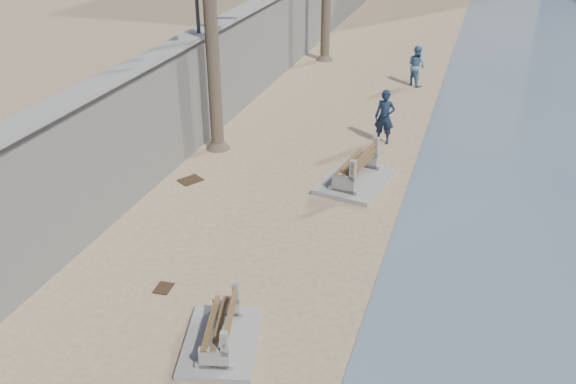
# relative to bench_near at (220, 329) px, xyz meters

# --- Properties ---
(seawall) EXTENTS (0.45, 70.00, 3.50)m
(seawall) POSITION_rel_bench_near_xyz_m (-4.73, 17.25, 1.38)
(seawall) COLOR gray
(seawall) RESTS_ON ground_plane
(bench_near) EXTENTS (1.87, 2.34, 0.86)m
(bench_near) POSITION_rel_bench_near_xyz_m (0.00, 0.00, 0.00)
(bench_near) COLOR gray
(bench_near) RESTS_ON ground_plane
(bench_far) EXTENTS (2.09, 2.74, 1.05)m
(bench_far) POSITION_rel_bench_near_xyz_m (0.95, 7.57, 0.08)
(bench_far) COLOR gray
(bench_far) RESTS_ON ground_plane
(person_a) EXTENTS (0.78, 0.55, 2.09)m
(person_a) POSITION_rel_bench_near_xyz_m (1.18, 10.83, 0.67)
(person_a) COLOR #121E33
(person_a) RESTS_ON ground_plane
(person_b) EXTENTS (1.15, 1.13, 1.89)m
(person_b) POSITION_rel_bench_near_xyz_m (1.35, 17.45, 0.57)
(person_b) COLOR teal
(person_b) RESTS_ON ground_plane
(debris_c) EXTENTS (0.77, 0.82, 0.03)m
(debris_c) POSITION_rel_bench_near_xyz_m (-3.72, 6.21, -0.36)
(debris_c) COLOR #382616
(debris_c) RESTS_ON ground_plane
(debris_d) EXTENTS (0.37, 0.45, 0.03)m
(debris_d) POSITION_rel_bench_near_xyz_m (-1.92, 1.23, -0.36)
(debris_d) COLOR #382616
(debris_d) RESTS_ON ground_plane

